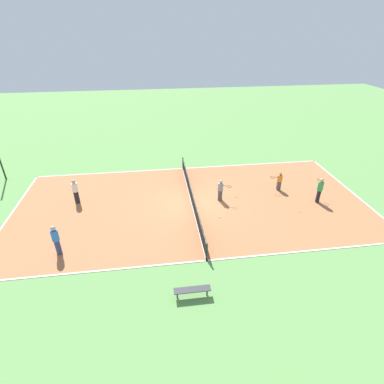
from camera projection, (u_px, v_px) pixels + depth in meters
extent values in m
plane|color=#60934C|center=(192.00, 204.00, 20.05)|extent=(80.00, 80.00, 0.00)
cube|color=#AD6B42|center=(192.00, 204.00, 20.05)|extent=(11.25, 23.19, 0.02)
cube|color=white|center=(207.00, 260.00, 15.24)|extent=(0.10, 23.19, 0.00)
cube|color=white|center=(183.00, 168.00, 24.84)|extent=(0.10, 23.19, 0.00)
cube|color=white|center=(352.00, 192.00, 21.40)|extent=(11.25, 0.10, 0.00)
cube|color=white|center=(9.00, 217.00, 18.68)|extent=(11.25, 0.10, 0.00)
cube|color=white|center=(192.00, 203.00, 20.04)|extent=(11.25, 0.10, 0.00)
cylinder|color=black|center=(207.00, 252.00, 15.08)|extent=(0.10, 0.10, 1.00)
cylinder|color=black|center=(183.00, 163.00, 24.51)|extent=(0.10, 0.10, 1.00)
cube|color=black|center=(192.00, 197.00, 19.81)|extent=(10.95, 0.03, 0.95)
cube|color=white|center=(192.00, 191.00, 19.59)|extent=(10.95, 0.04, 0.06)
cube|color=#333338|center=(192.00, 290.00, 13.06)|extent=(0.36, 1.62, 0.04)
cylinder|color=#4C4C51|center=(207.00, 292.00, 13.25)|extent=(0.08, 0.08, 0.41)
cylinder|color=#4C4C51|center=(177.00, 295.00, 13.09)|extent=(0.08, 0.08, 0.41)
cube|color=#4C4C51|center=(279.00, 185.00, 21.51)|extent=(0.22, 0.26, 0.69)
cylinder|color=orange|center=(280.00, 178.00, 21.22)|extent=(0.38, 0.38, 0.48)
sphere|color=#A87A56|center=(281.00, 174.00, 21.05)|extent=(0.21, 0.21, 0.21)
cylinder|color=#262626|center=(276.00, 177.00, 21.10)|extent=(0.05, 0.28, 0.03)
torus|color=black|center=(272.00, 177.00, 21.05)|extent=(0.32, 0.32, 0.02)
cube|color=black|center=(318.00, 196.00, 20.01)|extent=(0.30, 0.27, 0.89)
cylinder|color=green|center=(320.00, 186.00, 19.63)|extent=(0.46, 0.46, 0.62)
sphere|color=tan|center=(322.00, 180.00, 19.41)|extent=(0.27, 0.27, 0.27)
cylinder|color=#262626|center=(320.00, 182.00, 19.83)|extent=(0.27, 0.12, 0.03)
torus|color=black|center=(320.00, 180.00, 20.07)|extent=(0.39, 0.39, 0.02)
cube|color=#4C4C51|center=(220.00, 195.00, 20.24)|extent=(0.30, 0.32, 0.76)
cylinder|color=gray|center=(221.00, 187.00, 19.92)|extent=(0.49, 0.49, 0.53)
sphere|color=tan|center=(221.00, 182.00, 19.74)|extent=(0.23, 0.23, 0.23)
cylinder|color=#262626|center=(225.00, 186.00, 19.75)|extent=(0.17, 0.26, 0.03)
torus|color=black|center=(229.00, 187.00, 19.66)|extent=(0.42, 0.42, 0.02)
cube|color=black|center=(77.00, 197.00, 19.93)|extent=(0.31, 0.32, 0.86)
cylinder|color=silver|center=(75.00, 187.00, 19.57)|extent=(0.50, 0.50, 0.60)
sphere|color=tan|center=(73.00, 182.00, 19.35)|extent=(0.26, 0.26, 0.26)
cube|color=navy|center=(58.00, 247.00, 15.48)|extent=(0.32, 0.32, 0.88)
cylinder|color=blue|center=(55.00, 235.00, 15.11)|extent=(0.51, 0.51, 0.62)
sphere|color=tan|center=(53.00, 228.00, 14.89)|extent=(0.27, 0.27, 0.27)
sphere|color=#CCE033|center=(299.00, 212.00, 19.11)|extent=(0.07, 0.07, 0.07)
sphere|color=#CCE033|center=(236.00, 197.00, 20.70)|extent=(0.07, 0.07, 0.07)
sphere|color=#CCE033|center=(219.00, 217.00, 18.57)|extent=(0.07, 0.07, 0.07)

